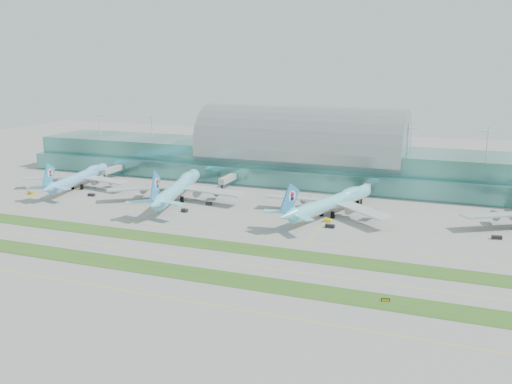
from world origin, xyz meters
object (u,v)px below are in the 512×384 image
at_px(airliner_a, 80,177).
at_px(airliner_c, 332,202).
at_px(taxiway_sign_east, 385,300).
at_px(terminal, 301,156).
at_px(airliner_b, 178,187).

height_order(airliner_a, airliner_c, airliner_c).
height_order(airliner_c, taxiway_sign_east, airliner_c).
bearing_deg(terminal, airliner_b, -122.23).
bearing_deg(taxiway_sign_east, airliner_c, 98.67).
distance_m(airliner_b, airliner_c, 78.99).
distance_m(terminal, airliner_c, 77.56).
xyz_separation_m(terminal, airliner_c, (35.28, -68.63, -7.86)).
distance_m(airliner_b, taxiway_sign_east, 145.29).
xyz_separation_m(airliner_b, airliner_c, (78.99, 0.69, -0.49)).
relative_size(terminal, airliner_b, 4.25).
height_order(airliner_b, airliner_c, airliner_b).
xyz_separation_m(airliner_b, taxiway_sign_east, (116.08, -87.16, -6.32)).
relative_size(airliner_a, airliner_c, 0.97).
xyz_separation_m(airliner_c, taxiway_sign_east, (37.09, -87.85, -5.83)).
height_order(airliner_b, taxiway_sign_east, airliner_b).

